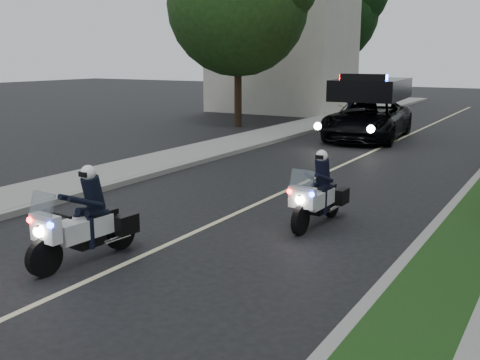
% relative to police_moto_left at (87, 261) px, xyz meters
% --- Properties ---
extents(ground, '(120.00, 120.00, 0.00)m').
position_rel_police_moto_left_xyz_m(ground, '(0.66, 0.19, 0.00)').
color(ground, black).
rests_on(ground, ground).
extents(curb_right, '(0.20, 60.00, 0.15)m').
position_rel_police_moto_left_xyz_m(curb_right, '(4.76, 10.19, 0.07)').
color(curb_right, gray).
rests_on(curb_right, ground).
extents(curb_left, '(0.20, 60.00, 0.15)m').
position_rel_police_moto_left_xyz_m(curb_left, '(-3.44, 10.19, 0.07)').
color(curb_left, gray).
rests_on(curb_left, ground).
extents(sidewalk_left, '(2.00, 60.00, 0.16)m').
position_rel_police_moto_left_xyz_m(sidewalk_left, '(-4.54, 10.19, 0.08)').
color(sidewalk_left, gray).
rests_on(sidewalk_left, ground).
extents(building_far, '(8.00, 6.00, 7.00)m').
position_rel_police_moto_left_xyz_m(building_far, '(-9.34, 26.19, 3.50)').
color(building_far, '#A8A396').
rests_on(building_far, ground).
extents(lane_marking, '(0.12, 50.00, 0.01)m').
position_rel_police_moto_left_xyz_m(lane_marking, '(0.66, 10.19, 0.00)').
color(lane_marking, '#BFB78C').
rests_on(lane_marking, ground).
extents(police_moto_left, '(0.84, 2.00, 1.66)m').
position_rel_police_moto_left_xyz_m(police_moto_left, '(0.00, 0.00, 0.00)').
color(police_moto_left, silver).
rests_on(police_moto_left, ground).
extents(police_moto_right, '(0.70, 1.86, 1.57)m').
position_rel_police_moto_left_xyz_m(police_moto_right, '(2.55, 3.99, 0.00)').
color(police_moto_right, silver).
rests_on(police_moto_right, ground).
extents(police_suv, '(3.32, 6.28, 2.94)m').
position_rel_police_moto_left_xyz_m(police_suv, '(-0.55, 16.65, 0.00)').
color(police_suv, black).
rests_on(police_suv, ground).
extents(bicycle, '(0.71, 1.73, 0.88)m').
position_rel_police_moto_left_xyz_m(bicycle, '(-1.97, 18.50, 0.00)').
color(bicycle, black).
rests_on(bicycle, ground).
extents(cyclist, '(0.73, 0.53, 1.92)m').
position_rel_police_moto_left_xyz_m(cyclist, '(-1.97, 18.50, 0.00)').
color(cyclist, black).
rests_on(cyclist, ground).
extents(tree_left_near, '(7.37, 7.37, 11.33)m').
position_rel_police_moto_left_xyz_m(tree_left_near, '(-7.51, 17.66, 0.00)').
color(tree_left_near, '#204316').
rests_on(tree_left_near, ground).
extents(tree_left_far, '(9.23, 9.23, 12.71)m').
position_rel_police_moto_left_xyz_m(tree_left_far, '(-9.01, 32.02, 0.00)').
color(tree_left_far, black).
rests_on(tree_left_far, ground).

